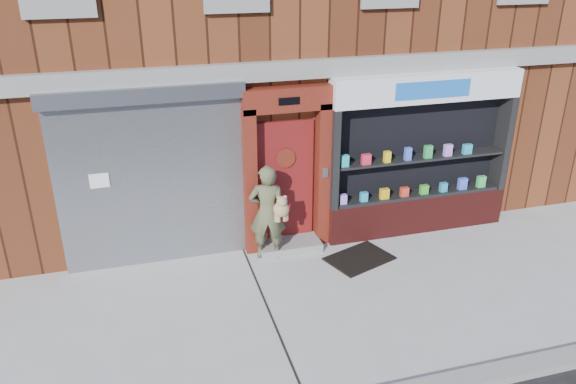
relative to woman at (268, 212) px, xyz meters
name	(u,v)px	position (x,y,z in m)	size (l,w,h in m)	color
ground	(365,295)	(1.16, -1.54, -0.86)	(80.00, 80.00, 0.00)	#9E9E99
shutter_bay	(151,167)	(-1.84, 0.39, 0.86)	(3.10, 0.30, 3.04)	gray
red_door_bay	(287,170)	(0.41, 0.32, 0.60)	(1.52, 0.58, 2.90)	#50150D
pharmacy_bay	(419,162)	(2.91, 0.27, 0.51)	(3.50, 0.41, 3.00)	#531613
woman	(268,212)	(0.00, 0.00, 0.00)	(0.70, 0.56, 1.70)	#505236
doormat	(359,258)	(1.49, -0.51, -0.85)	(1.07, 0.75, 0.03)	black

